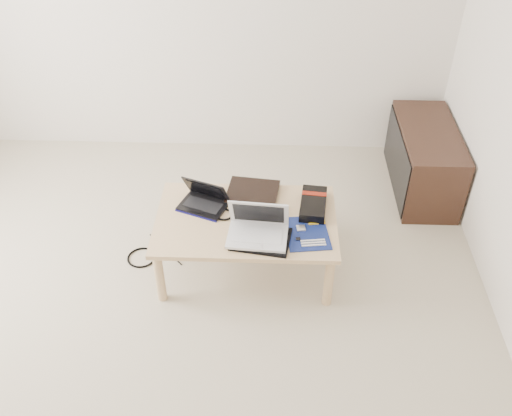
{
  "coord_description": "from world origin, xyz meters",
  "views": [
    {
      "loc": [
        0.66,
        -2.09,
        2.63
      ],
      "look_at": [
        0.56,
        0.55,
        0.49
      ],
      "focal_mm": 40.0,
      "sensor_mm": 36.0,
      "label": 1
    }
  ],
  "objects_px": {
    "gpu_box": "(313,204)",
    "netbook": "(204,200)",
    "white_laptop": "(258,228)",
    "media_cabinet": "(423,160)",
    "coffee_table": "(246,225)"
  },
  "relations": [
    {
      "from": "gpu_box",
      "to": "media_cabinet",
      "type": "bearing_deg",
      "value": 42.61
    },
    {
      "from": "white_laptop",
      "to": "media_cabinet",
      "type": "bearing_deg",
      "value": 41.84
    },
    {
      "from": "media_cabinet",
      "to": "netbook",
      "type": "distance_m",
      "value": 1.73
    },
    {
      "from": "coffee_table",
      "to": "media_cabinet",
      "type": "distance_m",
      "value": 1.56
    },
    {
      "from": "white_laptop",
      "to": "netbook",
      "type": "bearing_deg",
      "value": 140.56
    },
    {
      "from": "media_cabinet",
      "to": "gpu_box",
      "type": "bearing_deg",
      "value": -137.39
    },
    {
      "from": "netbook",
      "to": "white_laptop",
      "type": "relative_size",
      "value": 0.94
    },
    {
      "from": "netbook",
      "to": "gpu_box",
      "type": "bearing_deg",
      "value": -0.45
    },
    {
      "from": "coffee_table",
      "to": "netbook",
      "type": "distance_m",
      "value": 0.3
    },
    {
      "from": "white_laptop",
      "to": "gpu_box",
      "type": "xyz_separation_m",
      "value": [
        0.33,
        0.28,
        -0.04
      ]
    },
    {
      "from": "media_cabinet",
      "to": "gpu_box",
      "type": "xyz_separation_m",
      "value": [
        -0.86,
        -0.79,
        0.18
      ]
    },
    {
      "from": "coffee_table",
      "to": "white_laptop",
      "type": "bearing_deg",
      "value": -64.76
    },
    {
      "from": "white_laptop",
      "to": "gpu_box",
      "type": "distance_m",
      "value": 0.44
    },
    {
      "from": "netbook",
      "to": "media_cabinet",
      "type": "bearing_deg",
      "value": 27.06
    },
    {
      "from": "gpu_box",
      "to": "netbook",
      "type": "bearing_deg",
      "value": 179.55
    }
  ]
}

